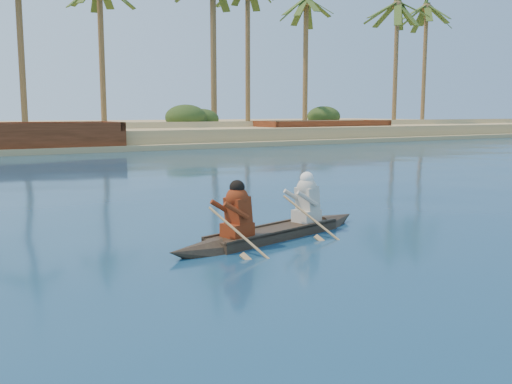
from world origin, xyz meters
TOP-DOWN VIEW (x-y plane):
  - canoe at (8.00, -4.00)m, footprint 5.33×2.01m
  - barge_mid at (6.94, 24.61)m, footprint 13.39×4.51m
  - barge_right at (33.01, 27.00)m, footprint 12.73×4.38m

SIDE VIEW (x-z plane):
  - canoe at x=8.00m, z-range -0.45..1.02m
  - barge_right at x=33.01m, z-range -0.32..1.80m
  - barge_mid at x=6.94m, z-range -0.33..1.89m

